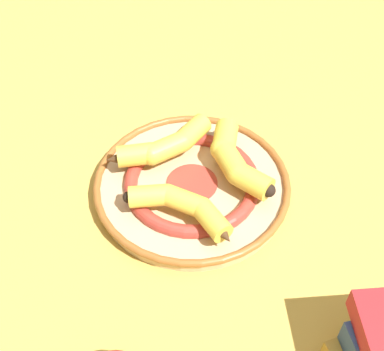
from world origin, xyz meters
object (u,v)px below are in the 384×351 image
object	(u,v)px
banana_b	(163,146)
banana_c	(234,158)
decorative_bowl	(192,185)
banana_a	(183,206)

from	to	relation	value
banana_b	banana_c	distance (m)	0.12
decorative_bowl	banana_c	xyz separation A→B (m)	(-0.05, -0.05, 0.04)
decorative_bowl	banana_b	distance (m)	0.08
banana_c	banana_a	bearing A→B (deg)	-61.99
banana_a	decorative_bowl	bearing A→B (deg)	-73.98
decorative_bowl	banana_c	world-z (taller)	banana_c
banana_a	banana_c	distance (m)	0.13
banana_b	banana_c	bearing A→B (deg)	-45.74
decorative_bowl	banana_b	world-z (taller)	banana_b
banana_b	banana_c	world-z (taller)	banana_c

